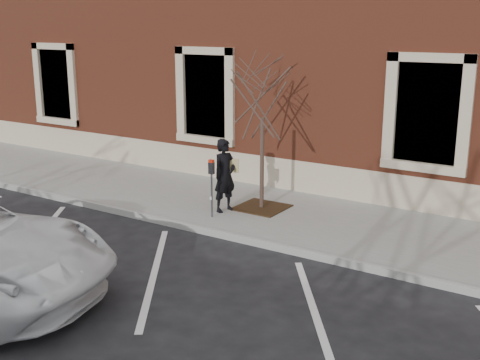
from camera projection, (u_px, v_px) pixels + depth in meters
The scene contains 9 objects.
ground at pixel (224, 237), 12.48m from camera, with size 120.00×120.00×0.00m, color #28282B.
sidewalk_near at pixel (267, 212), 13.88m from camera, with size 40.00×3.50×0.15m, color #A09F97.
curb_near at pixel (223, 235), 12.42m from camera, with size 40.00×0.12×0.15m, color #9E9E99.
parking_stripes at pixel (154, 273), 10.70m from camera, with size 28.00×4.40×0.01m, color silver, non-canonical shape.
building_civic at pixel (372, 34), 17.75m from camera, with size 40.00×8.62×8.00m.
man at pixel (225, 175), 13.54m from camera, with size 0.61×0.40×1.67m, color black.
parking_meter at pixel (212, 178), 13.09m from camera, with size 0.12×0.09×1.30m.
tree_grate at pixel (262, 207), 13.96m from camera, with size 1.10×1.10×0.03m, color #362411.
sapling at pixel (263, 92), 13.28m from camera, with size 2.30×2.30×3.83m.
Camera 1 is at (6.70, -9.69, 4.31)m, focal length 45.00 mm.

